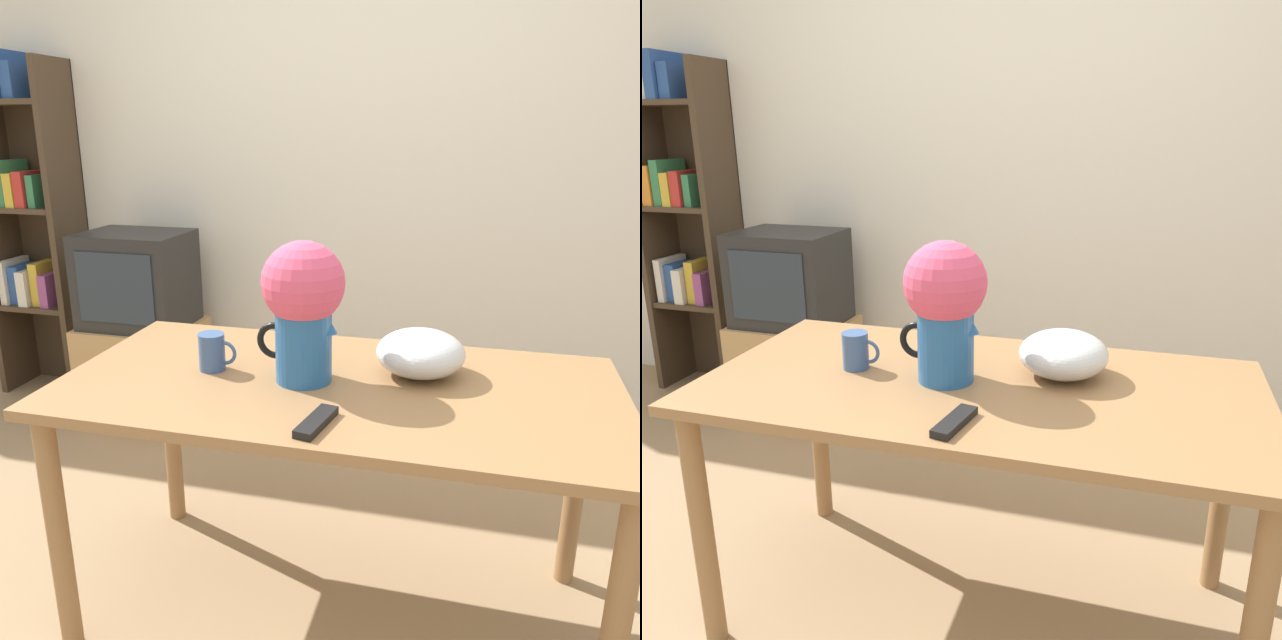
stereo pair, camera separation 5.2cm
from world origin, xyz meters
The scene contains 9 objects.
wall_back centered at (0.00, 1.72, 1.30)m, with size 8.00×0.05×2.60m.
table centered at (0.16, 0.25, 0.67)m, with size 1.54×0.78×0.77m.
flower_vase centered at (0.06, 0.24, 1.00)m, with size 0.25×0.23×0.39m.
coffee_mug centered at (-0.21, 0.25, 0.83)m, with size 0.11×0.08×0.11m.
white_bowl centered at (0.37, 0.36, 0.84)m, with size 0.25×0.25×0.13m.
remote_control centered at (0.17, -0.03, 0.78)m, with size 0.07×0.17×0.02m.
tv_stand centered at (-1.11, 1.34, 0.25)m, with size 0.55×0.44×0.51m.
tv_set centered at (-1.11, 1.34, 0.74)m, with size 0.50×0.40×0.46m.
bookshelf centered at (-1.85, 1.57, 1.00)m, with size 0.48×0.30×1.82m.
Camera 1 is at (0.51, -1.32, 1.45)m, focal length 35.00 mm.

